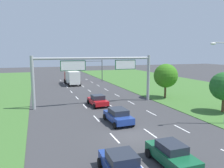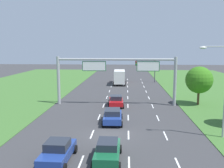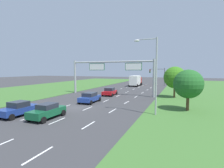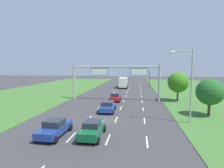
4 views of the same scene
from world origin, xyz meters
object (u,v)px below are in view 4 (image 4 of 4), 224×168
object	(u,v)px
sign_gantry	(116,75)
car_lead_silver	(55,128)
car_near_red	(115,97)
street_lamp	(188,80)
roadside_tree_near	(210,92)
box_truck	(123,82)
car_mid_lane	(92,129)
roadside_tree_mid	(178,82)
traffic_light_mast	(144,75)
car_far_ahead	(108,106)

from	to	relation	value
sign_gantry	car_lead_silver	bearing A→B (deg)	-100.91
car_near_red	street_lamp	bearing A→B (deg)	-53.53
roadside_tree_near	box_truck	bearing A→B (deg)	114.62
box_truck	roadside_tree_near	xyz separation A→B (m)	(13.88, -30.29, 1.56)
car_mid_lane	street_lamp	distance (m)	12.04
roadside_tree_mid	car_lead_silver	bearing A→B (deg)	-128.74
car_mid_lane	sign_gantry	distance (m)	18.71
car_mid_lane	traffic_light_mast	bearing A→B (deg)	81.76
car_mid_lane	sign_gantry	xyz separation A→B (m)	(-0.06, 18.25, 4.12)
traffic_light_mast	car_lead_silver	bearing A→B (deg)	-102.86
box_truck	street_lamp	size ratio (longest dim) A/B	0.96
box_truck	roadside_tree_mid	distance (m)	23.66
traffic_light_mast	box_truck	bearing A→B (deg)	-153.34
roadside_tree_near	roadside_tree_mid	size ratio (longest dim) A/B	0.90
car_near_red	street_lamp	distance (m)	16.22
roadside_tree_mid	car_near_red	bearing A→B (deg)	-172.90
car_near_red	car_lead_silver	bearing A→B (deg)	-104.49
car_far_ahead	street_lamp	distance (m)	11.61
box_truck	sign_gantry	world-z (taller)	sign_gantry
traffic_light_mast	street_lamp	bearing A→B (deg)	-84.20
car_mid_lane	roadside_tree_near	world-z (taller)	roadside_tree_near
car_far_ahead	roadside_tree_near	xyz separation A→B (m)	(13.77, -0.49, 2.50)
sign_gantry	roadside_tree_mid	world-z (taller)	sign_gantry
car_lead_silver	traffic_light_mast	distance (m)	43.88
car_mid_lane	street_lamp	xyz separation A→B (m)	(9.87, 5.39, 4.30)
car_lead_silver	sign_gantry	bearing A→B (deg)	80.76
car_lead_silver	box_truck	bearing A→B (deg)	86.81
car_lead_silver	street_lamp	world-z (taller)	street_lamp
car_far_ahead	roadside_tree_mid	distance (m)	15.51
car_far_ahead	traffic_light_mast	bearing A→B (deg)	77.75
sign_gantry	roadside_tree_near	bearing A→B (deg)	-34.42
car_near_red	car_mid_lane	xyz separation A→B (m)	(0.14, -17.40, 0.02)
car_mid_lane	car_far_ahead	xyz separation A→B (m)	(-0.16, 9.37, 0.01)
box_truck	car_near_red	bearing A→B (deg)	-90.90
car_near_red	roadside_tree_near	distance (m)	16.37
car_near_red	box_truck	world-z (taller)	box_truck
car_near_red	box_truck	size ratio (longest dim) A/B	0.51
car_far_ahead	box_truck	distance (m)	29.82
car_near_red	roadside_tree_near	size ratio (longest dim) A/B	0.82
car_lead_silver	box_truck	world-z (taller)	box_truck
car_near_red	roadside_tree_near	xyz separation A→B (m)	(13.75, -8.52, 2.53)
car_lead_silver	car_far_ahead	size ratio (longest dim) A/B	1.02
car_lead_silver	car_far_ahead	world-z (taller)	car_lead_silver
sign_gantry	roadside_tree_near	xyz separation A→B (m)	(13.67, -9.37, -1.61)
sign_gantry	street_lamp	distance (m)	16.25
sign_gantry	car_near_red	bearing A→B (deg)	-95.53
box_truck	car_mid_lane	bearing A→B (deg)	-90.84
car_lead_silver	car_far_ahead	xyz separation A→B (m)	(3.48, 9.66, 0.01)
box_truck	car_far_ahead	bearing A→B (deg)	-91.02
car_near_red	traffic_light_mast	bearing A→B (deg)	72.62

